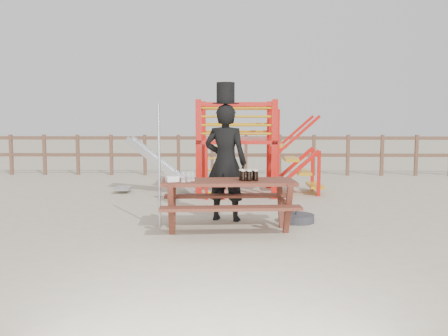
{
  "coord_description": "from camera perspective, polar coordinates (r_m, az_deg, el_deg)",
  "views": [
    {
      "loc": [
        0.14,
        -7.69,
        1.76
      ],
      "look_at": [
        -0.03,
        0.8,
        0.87
      ],
      "focal_mm": 40.0,
      "sensor_mm": 36.0,
      "label": 1
    }
  ],
  "objects": [
    {
      "name": "ground",
      "position": [
        7.89,
        0.07,
        -6.88
      ],
      "size": [
        60.0,
        60.0,
        0.0
      ],
      "primitive_type": "plane",
      "color": "#BBAF91",
      "rests_on": "ground"
    },
    {
      "name": "back_fence",
      "position": [
        14.73,
        0.58,
        2.02
      ],
      "size": [
        15.09,
        0.09,
        1.2
      ],
      "color": "brown",
      "rests_on": "ground"
    },
    {
      "name": "playground_fort",
      "position": [
        11.29,
        1.04,
        2.52
      ],
      "size": [
        4.71,
        1.84,
        2.1
      ],
      "color": "red",
      "rests_on": "ground"
    },
    {
      "name": "picnic_table",
      "position": [
        7.61,
        0.52,
        -3.57
      ],
      "size": [
        2.11,
        1.54,
        0.78
      ],
      "rotation": [
        0.0,
        0.0,
        0.07
      ],
      "color": "maroon",
      "rests_on": "ground"
    },
    {
      "name": "man_with_hat",
      "position": [
        8.32,
        0.18,
        1.0
      ],
      "size": [
        0.81,
        0.63,
        2.31
      ],
      "rotation": [
        0.0,
        0.0,
        2.9
      ],
      "color": "black",
      "rests_on": "ground"
    },
    {
      "name": "metal_pole",
      "position": [
        7.74,
        -7.41,
        0.08
      ],
      "size": [
        0.04,
        0.04,
        1.93
      ],
      "primitive_type": "cylinder",
      "color": "#B2B2B7",
      "rests_on": "ground"
    },
    {
      "name": "parasol_base",
      "position": [
        8.39,
        8.35,
        -5.69
      ],
      "size": [
        0.57,
        0.57,
        0.24
      ],
      "color": "#343438",
      "rests_on": "ground"
    },
    {
      "name": "paper_bag",
      "position": [
        7.47,
        -5.94,
        -1.24
      ],
      "size": [
        0.22,
        0.2,
        0.08
      ],
      "primitive_type": "cube",
      "rotation": [
        0.0,
        0.0,
        0.38
      ],
      "color": "white",
      "rests_on": "picnic_table"
    },
    {
      "name": "stout_pints",
      "position": [
        7.53,
        2.85,
        -0.8
      ],
      "size": [
        0.29,
        0.19,
        0.17
      ],
      "color": "black",
      "rests_on": "picnic_table"
    },
    {
      "name": "empty_glasses",
      "position": [
        7.45,
        -4.11,
        -1.02
      ],
      "size": [
        0.2,
        0.23,
        0.15
      ],
      "color": "silver",
      "rests_on": "picnic_table"
    }
  ]
}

